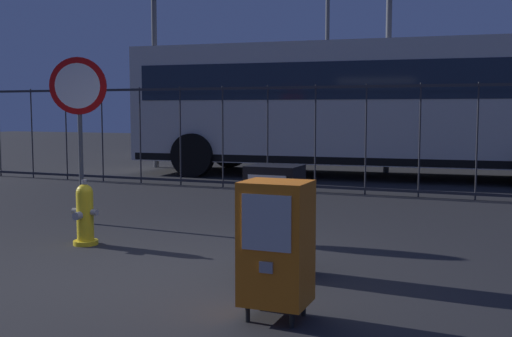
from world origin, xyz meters
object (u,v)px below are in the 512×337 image
newspaper_box_primary (275,213)px  street_light_far_left (154,8)px  bus_near (362,102)px  fire_hydrant (85,214)px  newspaper_box_secondary (276,243)px  street_light_near_left (327,43)px  stop_sign (79,105)px  bus_far (350,104)px

newspaper_box_primary → street_light_far_left: 11.75m
newspaper_box_primary → bus_near: (-1.06, 8.75, 1.14)m
fire_hydrant → newspaper_box_secondary: size_ratio=0.73×
fire_hydrant → street_light_near_left: street_light_near_left is taller
stop_sign → bus_far: 12.00m
bus_far → newspaper_box_primary: bearing=-82.2°
newspaper_box_primary → fire_hydrant: bearing=171.4°
newspaper_box_primary → bus_near: bearing=96.9°
fire_hydrant → street_light_far_left: size_ratio=0.10×
bus_near → street_light_near_left: street_light_near_left is taller
stop_sign → bus_far: bearing=85.8°
newspaper_box_secondary → street_light_near_left: 17.49m
stop_sign → street_light_near_left: 14.18m
newspaper_box_secondary → street_light_near_left: bearing=104.1°
fire_hydrant → bus_far: bearing=90.1°
fire_hydrant → newspaper_box_primary: bearing=-8.6°
street_light_near_left → newspaper_box_secondary: bearing=-75.9°
newspaper_box_secondary → street_light_far_left: street_light_far_left is taller
street_light_near_left → bus_near: bearing=-68.3°
bus_far → street_light_far_left: bearing=-136.0°
newspaper_box_primary → bus_far: 13.70m
fire_hydrant → street_light_near_left: 15.54m
bus_near → street_light_far_left: size_ratio=1.48×
street_light_near_left → newspaper_box_primary: bearing=-76.4°
newspaper_box_primary → newspaper_box_secondary: bearing=-69.5°
fire_hydrant → bus_far: size_ratio=0.07×
bus_near → street_light_far_left: street_light_far_left is taller
newspaper_box_secondary → bus_far: (-2.89, 14.63, 1.14)m
bus_near → bus_far: 4.88m
bus_near → bus_far: size_ratio=1.01×
bus_near → street_light_near_left: 7.53m
stop_sign → street_light_far_left: (-3.34, 7.53, 2.57)m
bus_far → newspaper_box_secondary: bearing=-81.3°
stop_sign → street_light_near_left: (-0.42, 14.01, 2.21)m
newspaper_box_primary → bus_near: size_ratio=0.10×
fire_hydrant → stop_sign: 1.88m
newspaper_box_secondary → street_light_far_left: bearing=124.9°
fire_hydrant → stop_sign: (-0.88, 1.09, 1.25)m
newspaper_box_primary → newspaper_box_secondary: 1.28m
stop_sign → bus_far: size_ratio=0.21×
stop_sign → street_light_near_left: bearing=91.7°
newspaper_box_secondary → bus_far: bearing=101.2°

